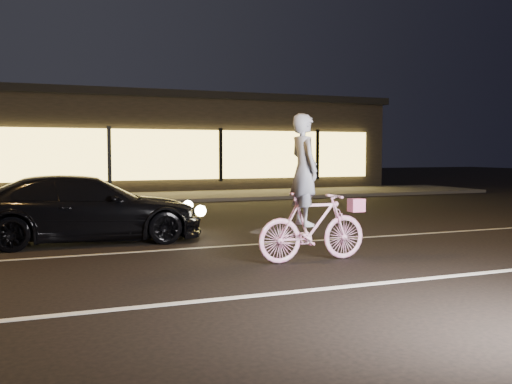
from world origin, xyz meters
name	(u,v)px	position (x,y,z in m)	size (l,w,h in m)	color
ground	(243,269)	(0.00, 0.00, 0.00)	(90.00, 90.00, 0.00)	black
lane_stripe_near	(286,293)	(0.00, -1.50, 0.00)	(60.00, 0.12, 0.01)	silver
lane_stripe_far	(204,248)	(0.00, 2.00, 0.00)	(60.00, 0.10, 0.01)	gray
sidewalk	(117,198)	(0.00, 13.00, 0.06)	(30.00, 4.00, 0.12)	#383533
storefront	(97,142)	(0.00, 18.97, 2.15)	(25.40, 8.42, 4.20)	black
cyclist	(310,210)	(1.18, 0.17, 0.81)	(1.82, 0.63, 2.29)	#DC3A96
sedan	(86,209)	(-1.88, 3.46, 0.63)	(4.44, 1.99, 1.27)	black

